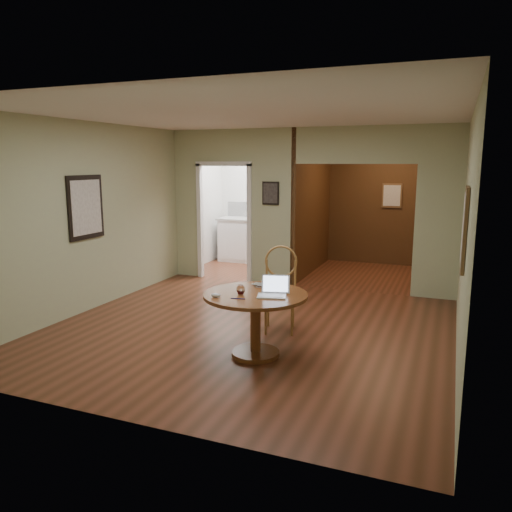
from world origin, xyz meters
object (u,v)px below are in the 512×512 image
at_px(chair, 280,284).
at_px(open_laptop, 274,290).
at_px(closed_laptop, 263,287).
at_px(dining_table, 256,310).

xyz_separation_m(chair, open_laptop, (0.25, -0.95, 0.17)).
height_order(chair, closed_laptop, chair).
distance_m(chair, closed_laptop, 0.69).
height_order(dining_table, closed_laptop, closed_laptop).
xyz_separation_m(dining_table, closed_laptop, (-0.01, 0.27, 0.20)).
xyz_separation_m(dining_table, chair, (-0.04, 0.95, 0.07)).
distance_m(dining_table, chair, 0.95).
relative_size(dining_table, open_laptop, 3.27).
bearing_deg(dining_table, open_laptop, -0.92).
bearing_deg(dining_table, chair, 92.35).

